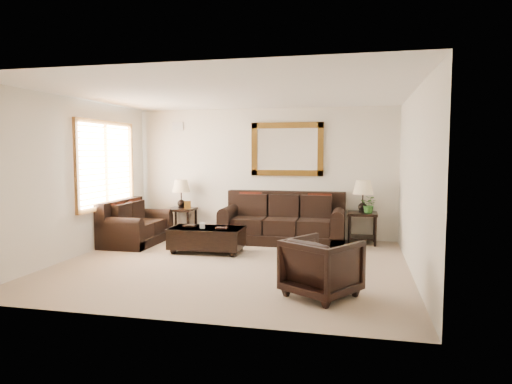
% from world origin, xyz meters
% --- Properties ---
extents(room, '(5.51, 5.01, 2.71)m').
position_xyz_m(room, '(0.00, 0.00, 1.35)').
color(room, tan).
rests_on(room, ground).
extents(window, '(0.07, 1.96, 1.66)m').
position_xyz_m(window, '(-2.70, 0.90, 1.55)').
color(window, white).
rests_on(window, room).
extents(mirror, '(1.50, 0.06, 1.10)m').
position_xyz_m(mirror, '(0.51, 2.47, 1.85)').
color(mirror, '#472B0E').
rests_on(mirror, room).
extents(air_vent, '(0.25, 0.02, 0.18)m').
position_xyz_m(air_vent, '(-1.90, 2.48, 2.35)').
color(air_vent, '#999999').
rests_on(air_vent, room).
extents(sofa, '(2.42, 1.04, 0.99)m').
position_xyz_m(sofa, '(0.51, 2.02, 0.36)').
color(sofa, black).
rests_on(sofa, room).
extents(loveseat, '(0.90, 1.52, 0.85)m').
position_xyz_m(loveseat, '(-2.34, 1.23, 0.31)').
color(loveseat, black).
rests_on(loveseat, room).
extents(end_table_left, '(0.55, 0.55, 1.20)m').
position_xyz_m(end_table_left, '(-1.72, 2.19, 0.79)').
color(end_table_left, black).
rests_on(end_table_left, room).
extents(end_table_right, '(0.57, 0.57, 1.24)m').
position_xyz_m(end_table_right, '(2.05, 2.18, 0.81)').
color(end_table_right, black).
rests_on(end_table_right, room).
extents(coffee_table, '(1.33, 0.74, 0.56)m').
position_xyz_m(coffee_table, '(-0.67, 0.77, 0.28)').
color(coffee_table, black).
rests_on(coffee_table, room).
extents(armchair, '(1.05, 1.04, 0.81)m').
position_xyz_m(armchair, '(1.54, -1.31, 0.40)').
color(armchair, black).
rests_on(armchair, floor).
extents(potted_plant, '(0.41, 0.42, 0.26)m').
position_xyz_m(potted_plant, '(2.17, 2.07, 0.75)').
color(potted_plant, '#2C5D1F').
rests_on(potted_plant, end_table_right).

